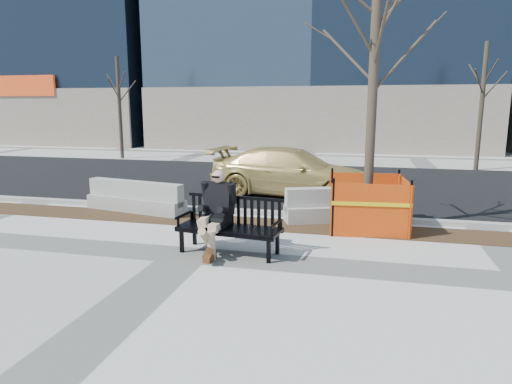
% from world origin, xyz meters
% --- Properties ---
extents(ground, '(120.00, 120.00, 0.00)m').
position_xyz_m(ground, '(0.00, 0.00, 0.00)').
color(ground, beige).
rests_on(ground, ground).
extents(mulch_strip, '(40.00, 1.20, 0.02)m').
position_xyz_m(mulch_strip, '(0.00, 2.60, 0.00)').
color(mulch_strip, '#47301C').
rests_on(mulch_strip, ground).
extents(asphalt_street, '(60.00, 10.40, 0.01)m').
position_xyz_m(asphalt_street, '(0.00, 8.80, 0.00)').
color(asphalt_street, black).
rests_on(asphalt_street, ground).
extents(curb, '(60.00, 0.25, 0.12)m').
position_xyz_m(curb, '(0.00, 3.55, 0.06)').
color(curb, '#9E9B93').
rests_on(curb, ground).
extents(bench, '(2.17, 0.99, 1.12)m').
position_xyz_m(bench, '(0.77, 0.31, 0.00)').
color(bench, black).
rests_on(bench, ground).
extents(seated_man, '(0.83, 1.25, 1.64)m').
position_xyz_m(seated_man, '(0.49, 0.40, 0.00)').
color(seated_man, black).
rests_on(seated_man, ground).
extents(tree_fence, '(2.85, 2.85, 6.57)m').
position_xyz_m(tree_fence, '(3.42, 2.84, 0.00)').
color(tree_fence, '#F1500E').
rests_on(tree_fence, ground).
extents(sedan, '(5.53, 2.87, 1.53)m').
position_xyz_m(sedan, '(1.05, 6.38, 0.00)').
color(sedan, tan).
rests_on(sedan, ground).
extents(jersey_barrier_left, '(3.03, 1.17, 0.85)m').
position_xyz_m(jersey_barrier_left, '(-2.76, 3.14, 0.00)').
color(jersey_barrier_left, '#99978F').
rests_on(jersey_barrier_left, ground).
extents(jersey_barrier_right, '(3.05, 1.65, 0.87)m').
position_xyz_m(jersey_barrier_right, '(2.88, 3.43, 0.00)').
color(jersey_barrier_right, '#A6A39B').
rests_on(jersey_barrier_right, ground).
extents(far_tree_left, '(2.76, 2.76, 5.84)m').
position_xyz_m(far_tree_left, '(-9.62, 14.52, 0.00)').
color(far_tree_left, '#44352C').
rests_on(far_tree_left, ground).
extents(far_tree_right, '(2.71, 2.71, 6.02)m').
position_xyz_m(far_tree_right, '(8.26, 14.08, 0.00)').
color(far_tree_right, '#413829').
rests_on(far_tree_right, ground).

